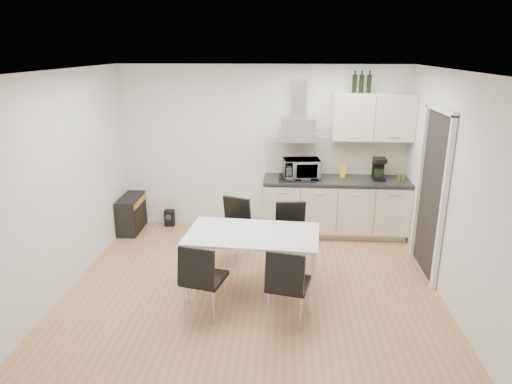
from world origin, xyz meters
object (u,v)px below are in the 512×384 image
chair_near_left (205,279)px  guitar_amp (132,214)px  floor_speaker (170,218)px  chair_far_left (231,232)px  kitchenette (338,184)px  chair_near_right (288,285)px  dining_table (253,239)px  chair_far_right (292,238)px

chair_near_left → guitar_amp: (-1.61, 2.35, -0.15)m
floor_speaker → chair_far_left: bearing=-51.0°
chair_far_left → kitchenette: bearing=-123.6°
kitchenette → chair_near_right: (-0.76, -2.50, -0.39)m
dining_table → chair_near_left: 0.79m
chair_far_left → guitar_amp: bearing=-9.2°
chair_far_left → chair_far_right: same height
chair_far_right → chair_near_left: size_ratio=1.00×
chair_near_left → floor_speaker: (-1.06, 2.60, -0.31)m
chair_far_left → floor_speaker: size_ratio=3.34×
chair_far_right → guitar_amp: 2.81m
dining_table → guitar_amp: bearing=143.9°
chair_far_left → floor_speaker: 1.75m
kitchenette → guitar_amp: kitchenette is taller
chair_far_right → chair_far_left: bearing=-17.1°
chair_near_left → floor_speaker: size_ratio=3.34×
kitchenette → dining_table: size_ratio=1.57×
chair_far_left → chair_near_right: same height
dining_table → chair_near_left: chair_near_left is taller
kitchenette → chair_far_left: size_ratio=2.86×
kitchenette → chair_near_left: bearing=-124.4°
kitchenette → chair_near_left: size_ratio=2.86×
dining_table → chair_near_right: chair_near_right is taller
guitar_amp → kitchenette: bearing=0.5°
chair_far_left → guitar_amp: chair_far_left is taller
dining_table → floor_speaker: bearing=131.5°
kitchenette → floor_speaker: bearing=176.5°
chair_near_right → guitar_amp: chair_near_right is taller
chair_near_right → guitar_amp: bearing=148.1°
guitar_amp → floor_speaker: bearing=23.5°
kitchenette → chair_near_right: kitchenette is taller
kitchenette → floor_speaker: (-2.72, 0.17, -0.70)m
floor_speaker → kitchenette: bearing=-7.7°
kitchenette → chair_far_right: 1.49m
kitchenette → floor_speaker: kitchenette is taller
guitar_amp → dining_table: bearing=-41.3°
floor_speaker → chair_near_left: bearing=-72.1°
chair_far_right → chair_near_left: 1.52m
floor_speaker → chair_near_right: bearing=-57.8°
chair_far_right → floor_speaker: size_ratio=3.34×
chair_near_left → floor_speaker: bearing=125.9°
chair_far_right → chair_near_right: same height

